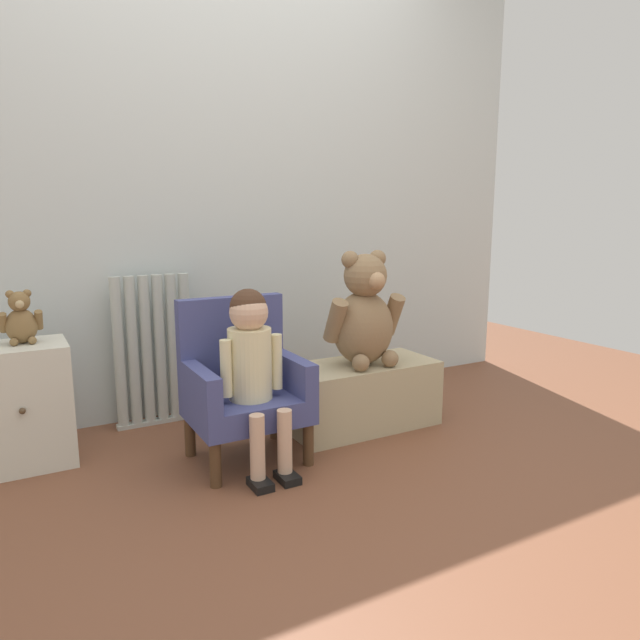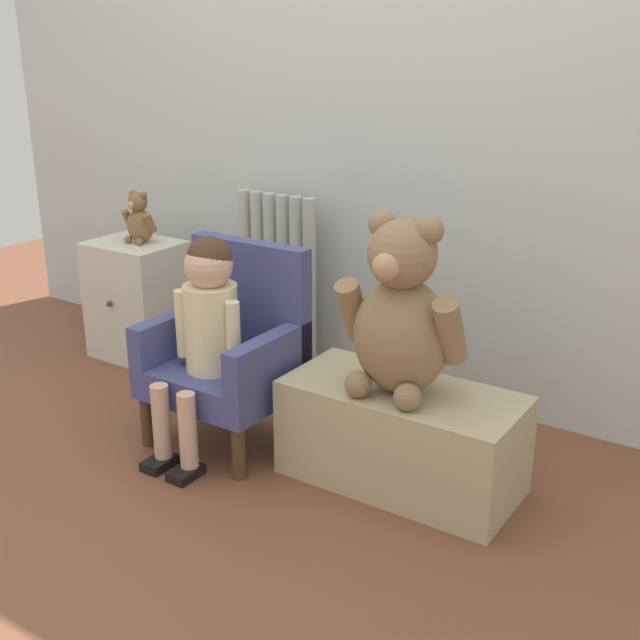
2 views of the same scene
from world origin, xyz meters
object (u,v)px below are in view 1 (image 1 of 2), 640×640
at_px(small_dresser, 21,405).
at_px(low_bench, 362,395).
at_px(child_figure, 252,354).
at_px(radiator, 154,351).
at_px(child_armchair, 242,384).
at_px(small_teddy_bear, 21,320).
at_px(large_teddy_bear, 364,315).

bearing_deg(small_dresser, low_bench, -12.29).
distance_m(child_figure, low_bench, 0.70).
bearing_deg(small_dresser, radiator, 19.86).
height_order(child_armchair, small_teddy_bear, small_teddy_bear).
xyz_separation_m(large_teddy_bear, small_teddy_bear, (-1.37, 0.34, 0.05)).
bearing_deg(low_bench, small_dresser, 167.71).
bearing_deg(small_teddy_bear, child_armchair, -25.68).
bearing_deg(child_figure, radiator, 108.48).
bearing_deg(large_teddy_bear, child_armchair, -177.32).
bearing_deg(small_teddy_bear, large_teddy_bear, -13.90).
bearing_deg(child_armchair, small_dresser, 155.95).
bearing_deg(large_teddy_bear, radiator, 147.41).
bearing_deg(child_armchair, child_figure, -90.00).
height_order(small_dresser, large_teddy_bear, large_teddy_bear).
xyz_separation_m(low_bench, small_teddy_bear, (-1.37, 0.32, 0.43)).
distance_m(large_teddy_bear, small_teddy_bear, 1.41).
bearing_deg(low_bench, child_armchair, -175.53).
bearing_deg(large_teddy_bear, small_dresser, 166.91).
distance_m(child_armchair, small_teddy_bear, 0.89).
xyz_separation_m(child_armchair, small_teddy_bear, (-0.76, 0.37, 0.27)).
height_order(child_armchair, low_bench, child_armchair).
relative_size(radiator, low_bench, 1.02).
relative_size(low_bench, small_teddy_bear, 3.33).
bearing_deg(large_teddy_bear, low_bench, 75.87).
relative_size(child_armchair, large_teddy_bear, 1.25).
height_order(radiator, small_teddy_bear, radiator).
xyz_separation_m(small_dresser, low_bench, (1.40, -0.31, -0.09)).
xyz_separation_m(small_dresser, small_teddy_bear, (0.03, 0.01, 0.34)).
bearing_deg(small_teddy_bear, radiator, 19.46).
xyz_separation_m(child_figure, large_teddy_bear, (0.61, 0.14, 0.08)).
bearing_deg(small_teddy_bear, child_figure, -31.98).
bearing_deg(radiator, child_armchair, -68.21).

